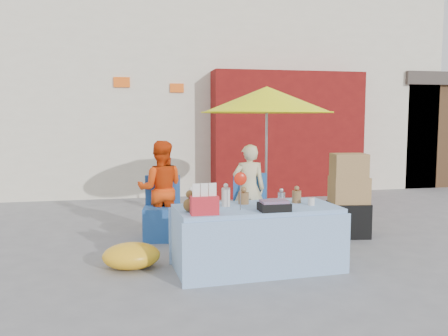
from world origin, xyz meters
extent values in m
plane|color=slate|center=(0.00, 0.00, 0.00)|extent=(80.00, 80.00, 0.00)
cube|color=silver|center=(0.00, 7.00, 2.25)|extent=(12.00, 5.00, 4.50)
cube|color=maroon|center=(2.20, 4.20, 1.30)|extent=(3.20, 0.60, 2.60)
cube|color=#4C331E|center=(6.50, 6.00, 1.20)|extent=(2.60, 3.00, 2.40)
cube|color=#3F3833|center=(6.50, 6.00, 2.55)|extent=(2.80, 3.20, 0.30)
cube|color=#FF6115|center=(-1.20, 4.48, 2.35)|extent=(0.32, 0.04, 0.20)
cube|color=#FF6115|center=(-0.10, 4.48, 2.25)|extent=(0.28, 0.04, 0.18)
cube|color=#96BFF1|center=(0.20, -0.45, 0.34)|extent=(1.78, 0.88, 0.69)
cube|color=#96BFF1|center=(0.23, -0.85, 0.32)|extent=(1.79, 0.13, 0.64)
cube|color=#96BFF1|center=(0.18, -0.04, 0.32)|extent=(1.79, 0.13, 0.64)
cylinder|color=silver|center=(-0.49, -0.35, 0.77)|extent=(0.11, 0.11, 0.17)
cylinder|color=brown|center=(-0.31, -0.25, 0.76)|extent=(0.12, 0.12, 0.15)
cylinder|color=silver|center=(-0.12, -0.37, 0.79)|extent=(0.10, 0.10, 0.20)
cylinder|color=brown|center=(0.10, -0.27, 0.75)|extent=(0.13, 0.13, 0.13)
cylinder|color=#B2B2B7|center=(0.56, -0.22, 0.74)|extent=(0.09, 0.09, 0.11)
cylinder|color=brown|center=(0.70, -0.33, 0.76)|extent=(0.11, 0.11, 0.14)
cylinder|color=silver|center=(0.48, -0.48, 0.73)|extent=(0.08, 0.08, 0.08)
cylinder|color=silver|center=(0.80, -0.50, 0.73)|extent=(0.08, 0.08, 0.08)
sphere|color=brown|center=(-0.54, -0.58, 0.76)|extent=(0.14, 0.14, 0.14)
ellipsoid|color=red|center=(-0.02, -0.60, 1.01)|extent=(0.14, 0.06, 0.14)
cube|color=red|center=(-0.42, -0.76, 0.78)|extent=(0.28, 0.14, 0.18)
cube|color=black|center=(0.31, -0.72, 0.73)|extent=(0.32, 0.24, 0.08)
cube|color=#22519C|center=(-0.70, 1.02, 0.23)|extent=(0.54, 0.53, 0.45)
cube|color=#22519C|center=(-0.67, 1.24, 0.65)|extent=(0.48, 0.11, 0.40)
cube|color=#22519C|center=(0.55, 1.02, 0.23)|extent=(0.54, 0.53, 0.45)
cube|color=#22519C|center=(0.58, 1.24, 0.65)|extent=(0.48, 0.11, 0.40)
imported|color=#DF3E0B|center=(-0.70, 1.17, 0.67)|extent=(0.71, 0.59, 1.33)
imported|color=beige|center=(0.55, 1.17, 0.63)|extent=(0.50, 0.37, 1.27)
cylinder|color=gray|center=(0.85, 1.32, 1.00)|extent=(0.04, 0.04, 2.00)
cone|color=#F9FF0D|center=(0.85, 1.32, 1.90)|extent=(1.90, 1.90, 0.38)
cylinder|color=#F9FF0D|center=(0.85, 1.32, 1.72)|extent=(1.90, 1.90, 0.02)
cube|color=black|center=(1.83, 0.66, 0.24)|extent=(0.57, 0.49, 0.47)
cube|color=#AC824D|center=(1.83, 0.66, 0.65)|extent=(0.54, 0.44, 0.36)
cube|color=#AC824D|center=(1.82, 0.64, 0.99)|extent=(0.50, 0.40, 0.32)
ellipsoid|color=yellow|center=(-1.13, -0.16, 0.14)|extent=(0.76, 0.69, 0.28)
camera|label=1|loc=(-1.19, -5.29, 1.63)|focal=38.00mm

